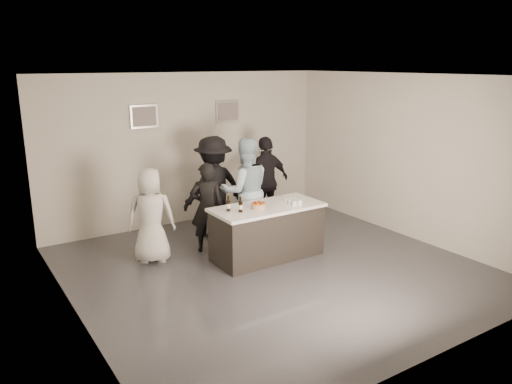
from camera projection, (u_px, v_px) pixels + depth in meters
floor at (273, 268)px, 7.96m from camera, size 6.00×6.00×0.00m
ceiling at (275, 76)px, 7.20m from camera, size 6.00×6.00×0.00m
wall_back at (188, 149)px, 10.01m from camera, size 6.00×0.04×3.00m
wall_front at (440, 231)px, 5.14m from camera, size 6.00×0.04×3.00m
wall_left at (70, 207)px, 6.00m from camera, size 0.04×6.00×3.00m
wall_right at (408, 157)px, 9.16m from camera, size 0.04×6.00×3.00m
picture_left at (144, 116)px, 9.34m from camera, size 0.54×0.04×0.44m
picture_right at (227, 111)px, 10.28m from camera, size 0.54×0.04×0.44m
bar_counter at (267, 232)px, 8.30m from camera, size 1.86×0.86×0.90m
cake at (258, 206)px, 8.04m from camera, size 0.24×0.24×0.08m
beer_bottle_a at (228, 203)px, 7.87m from camera, size 0.07×0.07×0.26m
beer_bottle_b at (240, 204)px, 7.82m from camera, size 0.07×0.07×0.26m
tumbler_cluster at (293, 201)px, 8.31m from camera, size 0.19×0.30×0.08m
candles at (264, 212)px, 7.85m from camera, size 0.24×0.08×0.01m
person_main_black at (207, 207)px, 8.51m from camera, size 0.68×0.58×1.57m
person_main_blue at (245, 191)px, 8.92m from camera, size 1.09×0.95×1.91m
person_guest_left at (151, 216)px, 8.06m from camera, size 0.91×0.79×1.57m
person_guest_right at (266, 181)px, 9.89m from camera, size 1.08×0.51×1.79m
person_guest_back at (214, 187)px, 9.19m from camera, size 1.29×0.83×1.90m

